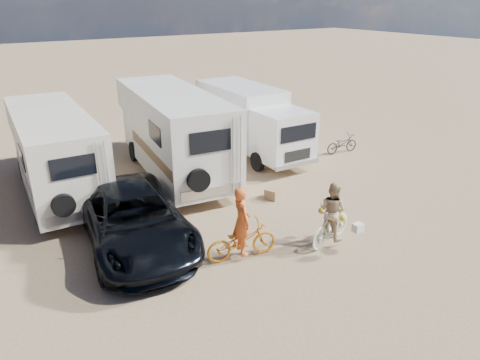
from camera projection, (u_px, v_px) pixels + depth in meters
ground at (277, 240)px, 13.30m from camera, size 140.00×140.00×0.00m
rv_main at (174, 135)px, 17.58m from camera, size 3.47×8.00×3.37m
rv_left at (56, 155)px, 15.89m from camera, size 2.67×7.37×3.02m
box_truck at (252, 122)px, 20.12m from camera, size 2.50×6.91×2.98m
dark_suv at (134, 219)px, 12.82m from camera, size 3.39×6.15×1.63m
bike_man at (242, 241)px, 12.22m from camera, size 2.11×1.08×1.06m
bike_woman at (331, 225)px, 12.97m from camera, size 1.95×0.99×1.13m
rider_man at (242, 227)px, 12.05m from camera, size 0.59×0.79×1.95m
rider_woman at (332, 216)px, 12.86m from camera, size 0.85×0.98×1.73m
bike_parked at (342, 144)px, 20.54m from camera, size 1.72×0.74×0.88m
cooler at (161, 205)px, 15.10m from camera, size 0.58×0.51×0.39m
crate at (273, 194)px, 15.97m from camera, size 0.61×0.61×0.37m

